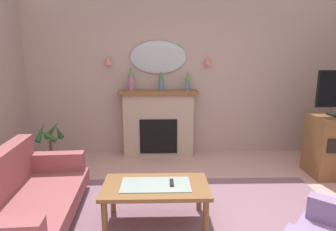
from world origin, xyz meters
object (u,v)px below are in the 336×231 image
object	(u,v)px
mantel_vase_right	(131,79)
wall_sconce_right	(208,60)
mantel_vase_left	(188,80)
floral_couch	(21,197)
mantel_vase_centre	(161,80)
wall_mirror	(158,57)
tv_remote	(172,183)
potted_plant_small_fern	(51,147)
fireplace	(158,124)
wall_sconce_left	(108,60)
coffee_table	(156,190)

from	to	relation	value
mantel_vase_right	wall_sconce_right	bearing A→B (deg)	5.27
mantel_vase_left	floral_couch	distance (m)	3.00
mantel_vase_left	mantel_vase_centre	bearing A→B (deg)	180.00
wall_mirror	floral_couch	world-z (taller)	wall_mirror
mantel_vase_right	floral_couch	world-z (taller)	mantel_vase_right
mantel_vase_left	tv_remote	bearing A→B (deg)	-99.54
floral_couch	potted_plant_small_fern	bearing A→B (deg)	100.32
potted_plant_small_fern	mantel_vase_left	bearing A→B (deg)	12.75
fireplace	mantel_vase_left	distance (m)	0.92
wall_mirror	wall_sconce_left	bearing A→B (deg)	-176.63
mantel_vase_centre	fireplace	bearing A→B (deg)	150.47
coffee_table	floral_couch	xyz separation A→B (m)	(-1.39, 0.00, -0.06)
mantel_vase_left	wall_sconce_left	size ratio (longest dim) A/B	2.32
wall_sconce_right	floral_couch	world-z (taller)	wall_sconce_right
wall_sconce_right	tv_remote	xyz separation A→B (m)	(-0.70, -2.19, -1.21)
fireplace	coffee_table	distance (m)	2.13
mantel_vase_right	wall_sconce_left	size ratio (longest dim) A/B	2.90
coffee_table	potted_plant_small_fern	xyz separation A→B (m)	(-1.68, 1.60, -0.05)
floral_couch	mantel_vase_left	bearing A→B (deg)	47.67
floral_couch	potted_plant_small_fern	xyz separation A→B (m)	(-0.29, 1.59, 0.01)
mantel_vase_left	wall_sconce_right	distance (m)	0.49
wall_mirror	floral_couch	size ratio (longest dim) A/B	0.54
wall_mirror	floral_couch	distance (m)	3.00
coffee_table	wall_sconce_right	bearing A→B (deg)	68.63
mantel_vase_right	mantel_vase_left	distance (m)	0.95
wall_sconce_left	coffee_table	xyz separation A→B (m)	(0.83, -2.21, -1.28)
mantel_vase_right	mantel_vase_left	size ratio (longest dim) A/B	1.25
wall_sconce_right	mantel_vase_centre	bearing A→B (deg)	-171.47
coffee_table	tv_remote	size ratio (longest dim) A/B	6.88
mantel_vase_right	wall_mirror	xyz separation A→B (m)	(0.45, 0.17, 0.36)
mantel_vase_left	wall_mirror	world-z (taller)	wall_mirror
mantel_vase_left	floral_couch	xyz separation A→B (m)	(-1.90, -2.09, -1.02)
fireplace	mantel_vase_centre	xyz separation A→B (m)	(0.05, -0.03, 0.77)
mantel_vase_left	tv_remote	world-z (taller)	mantel_vase_left
mantel_vase_right	mantel_vase_centre	distance (m)	0.50
floral_couch	tv_remote	bearing A→B (deg)	0.62
mantel_vase_right	mantel_vase_left	xyz separation A→B (m)	(0.95, 0.00, -0.01)
wall_sconce_left	potted_plant_small_fern	distance (m)	1.69
mantel_vase_left	coffee_table	distance (m)	2.36
mantel_vase_left	tv_remote	distance (m)	2.28
coffee_table	tv_remote	world-z (taller)	tv_remote
wall_sconce_left	coffee_table	distance (m)	2.69
mantel_vase_right	tv_remote	xyz separation A→B (m)	(0.60, -2.07, -0.90)
mantel_vase_right	coffee_table	distance (m)	2.35
wall_mirror	tv_remote	size ratio (longest dim) A/B	6.00
mantel_vase_right	mantel_vase_centre	xyz separation A→B (m)	(0.50, 0.00, -0.02)
mantel_vase_centre	wall_sconce_right	xyz separation A→B (m)	(0.80, 0.12, 0.32)
fireplace	wall_mirror	xyz separation A→B (m)	(0.00, 0.14, 1.14)
mantel_vase_centre	wall_sconce_right	size ratio (longest dim) A/B	2.38
mantel_vase_centre	coffee_table	xyz separation A→B (m)	(-0.07, -2.09, -0.95)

